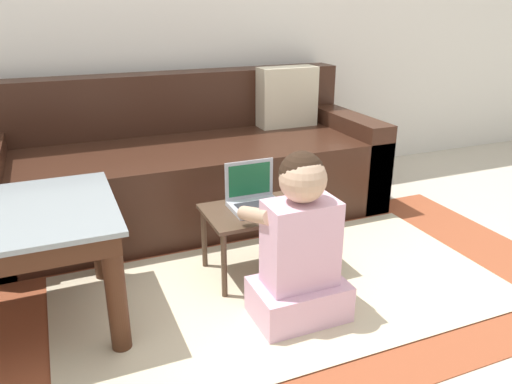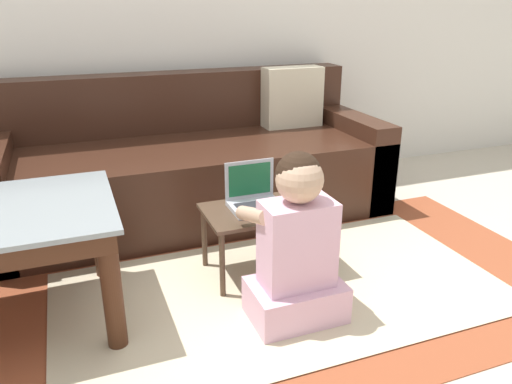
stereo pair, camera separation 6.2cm
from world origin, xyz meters
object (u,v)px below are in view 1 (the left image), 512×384
laptop_desk (266,216)px  laptop (255,200)px  person_seated (300,247)px  couch (189,167)px  computer_mouse (297,199)px

laptop_desk → laptop: size_ratio=2.39×
laptop_desk → person_seated: 0.37m
couch → person_seated: (0.10, -1.17, 0.03)m
laptop_desk → couch: bearing=99.0°
person_seated → computer_mouse: bearing=64.3°
laptop_desk → person_seated: person_seated is taller
computer_mouse → person_seated: person_seated is taller
couch → laptop: couch is taller
couch → computer_mouse: bearing=-71.4°
couch → laptop_desk: bearing=-81.0°
laptop_desk → person_seated: (-0.03, -0.37, 0.03)m
laptop_desk → laptop: 0.09m
laptop → couch: bearing=96.3°
couch → computer_mouse: size_ratio=22.11×
computer_mouse → couch: bearing=108.6°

